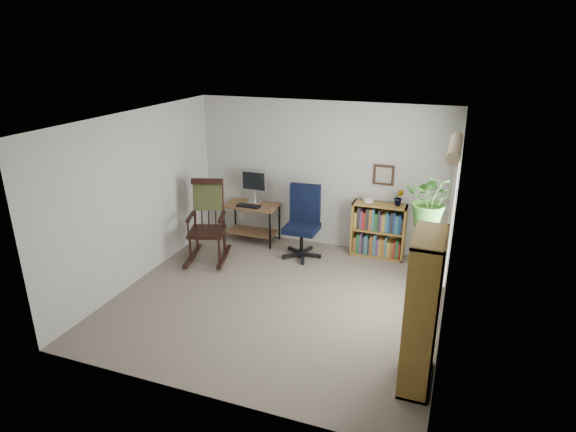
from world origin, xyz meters
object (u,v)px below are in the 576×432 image
at_px(office_chair, 302,223).
at_px(low_bookshelf, 378,230).
at_px(tall_bookshelf, 422,312).
at_px(rocking_chair, 206,221).
at_px(desk, 252,223).

relative_size(office_chair, low_bookshelf, 1.32).
distance_m(office_chair, tall_bookshelf, 3.17).
height_order(low_bookshelf, tall_bookshelf, tall_bookshelf).
bearing_deg(office_chair, low_bookshelf, 16.63).
bearing_deg(tall_bookshelf, office_chair, 130.30).
distance_m(office_chair, rocking_chair, 1.48).
bearing_deg(tall_bookshelf, rocking_chair, 151.88).
height_order(rocking_chair, tall_bookshelf, tall_bookshelf).
xyz_separation_m(office_chair, rocking_chair, (-1.36, -0.59, 0.06)).
relative_size(office_chair, tall_bookshelf, 0.72).
bearing_deg(low_bookshelf, rocking_chair, -157.28).
distance_m(desk, office_chair, 1.09).
bearing_deg(rocking_chair, low_bookshelf, 4.83).
xyz_separation_m(low_bookshelf, tall_bookshelf, (0.92, -2.86, 0.36)).
height_order(desk, tall_bookshelf, tall_bookshelf).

